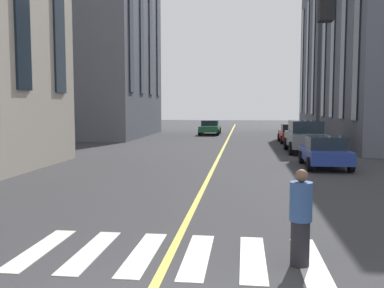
# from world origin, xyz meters

# --- Properties ---
(lane_centre_line) EXTENTS (80.00, 0.16, 0.01)m
(lane_centre_line) POSITION_xyz_m (20.00, 0.00, 0.00)
(lane_centre_line) COLOR #D8C64C
(lane_centre_line) RESTS_ON ground_plane
(crosswalk_marking) EXTENTS (2.40, 5.45, 0.01)m
(crosswalk_marking) POSITION_xyz_m (2.59, -0.00, 0.01)
(crosswalk_marking) COLOR silver
(crosswalk_marking) RESTS_ON ground_plane
(car_red_trailing) EXTENTS (3.90, 1.89, 1.40)m
(car_red_trailing) POSITION_xyz_m (27.63, -4.90, 0.70)
(car_red_trailing) COLOR #B21E1E
(car_red_trailing) RESTS_ON ground_plane
(car_green_parked_b) EXTENTS (4.40, 1.95, 1.37)m
(car_green_parked_b) POSITION_xyz_m (36.25, 1.94, 0.70)
(car_green_parked_b) COLOR #1E6038
(car_green_parked_b) RESTS_ON ground_plane
(car_blue_near) EXTENTS (3.90, 1.89, 1.40)m
(car_blue_near) POSITION_xyz_m (14.47, -4.90, 0.70)
(car_blue_near) COLOR navy
(car_blue_near) RESTS_ON ground_plane
(car_grey_parked_a) EXTENTS (4.70, 2.14, 1.88)m
(car_grey_parked_a) POSITION_xyz_m (20.74, -4.90, 0.97)
(car_grey_parked_a) COLOR slate
(car_grey_parked_a) RESTS_ON ground_plane
(pedestrian_near) EXTENTS (0.38, 0.38, 1.66)m
(pedestrian_near) POSITION_xyz_m (2.33, -2.28, 0.83)
(pedestrian_near) COLOR black
(pedestrian_near) RESTS_ON ground_plane
(building_right_far) EXTENTS (11.18, 10.88, 14.33)m
(building_right_far) POSITION_xyz_m (38.68, -12.88, 7.17)
(building_right_far) COLOR #565B66
(building_right_far) RESTS_ON ground_plane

